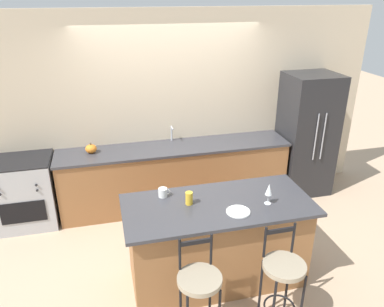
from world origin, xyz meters
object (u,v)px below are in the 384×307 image
bar_stool_far (283,275)px  wine_glass (269,190)px  pumpkin_decoration (91,149)px  oven_range (26,192)px  bar_stool_near (199,289)px  coffee_mug (163,192)px  tumbler_cup (189,198)px  dinner_plate (238,211)px  refrigerator (306,135)px

bar_stool_far → wine_glass: size_ratio=4.63×
pumpkin_decoration → oven_range: bearing=-176.1°
bar_stool_near → coffee_mug: 1.07m
bar_stool_far → wine_glass: wine_glass is taller
tumbler_cup → coffee_mug: bearing=137.4°
dinner_plate → tumbler_cup: (-0.42, 0.26, 0.06)m
refrigerator → tumbler_cup: refrigerator is taller
refrigerator → oven_range: bearing=179.8°
refrigerator → tumbler_cup: 2.67m
bar_stool_near → tumbler_cup: tumbler_cup is taller
oven_range → bar_stool_near: 2.91m
bar_stool_near → dinner_plate: bar_stool_near is taller
bar_stool_far → coffee_mug: size_ratio=8.23×
oven_range → coffee_mug: (1.61, -1.36, 0.53)m
wine_glass → bar_stool_near: bearing=-145.8°
wine_glass → coffee_mug: (-0.99, 0.39, -0.11)m
pumpkin_decoration → tumbler_cup: bearing=-59.7°
refrigerator → wine_glass: size_ratio=8.29×
bar_stool_near → bar_stool_far: 0.76m
wine_glass → coffee_mug: 1.07m
dinner_plate → wine_glass: bearing=13.2°
bar_stool_near → tumbler_cup: bearing=82.8°
bar_stool_far → dinner_plate: bar_stool_far is taller
refrigerator → pumpkin_decoration: (-3.13, 0.08, 0.06)m
oven_range → coffee_mug: coffee_mug is taller
coffee_mug → tumbler_cup: tumbler_cup is taller
pumpkin_decoration → wine_glass: bearing=-46.6°
bar_stool_near → refrigerator: bearing=45.5°
refrigerator → bar_stool_far: 2.80m
dinner_plate → pumpkin_decoration: 2.33m
refrigerator → bar_stool_near: bearing=-134.5°
oven_range → dinner_plate: (2.26, -1.83, 0.49)m
pumpkin_decoration → bar_stool_far: bearing=-56.2°
wine_glass → oven_range: bearing=146.1°
pumpkin_decoration → coffee_mug: bearing=-63.0°
oven_range → coffee_mug: bearing=-40.1°
bar_stool_near → wine_glass: size_ratio=4.63×
coffee_mug → wine_glass: bearing=-21.5°
refrigerator → coffee_mug: refrigerator is taller
refrigerator → coffee_mug: bearing=-150.8°
bar_stool_near → pumpkin_decoration: (-0.85, 2.39, 0.40)m
bar_stool_far → dinner_plate: size_ratio=4.37×
refrigerator → dinner_plate: refrigerator is taller
dinner_plate → tumbler_cup: tumbler_cup is taller
coffee_mug → tumbler_cup: bearing=-42.6°
bar_stool_near → dinner_plate: size_ratio=4.37×
refrigerator → bar_stool_far: (-1.51, -2.34, -0.34)m
oven_range → pumpkin_decoration: size_ratio=6.25×
bar_stool_near → pumpkin_decoration: size_ratio=6.87×
bar_stool_near → coffee_mug: bearing=97.6°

